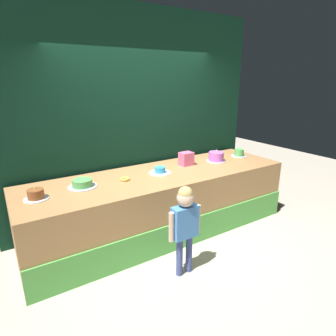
{
  "coord_description": "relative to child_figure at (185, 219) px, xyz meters",
  "views": [
    {
      "loc": [
        -1.9,
        -2.62,
        2.09
      ],
      "look_at": [
        -0.02,
        0.33,
        1.0
      ],
      "focal_mm": 30.36,
      "sensor_mm": 36.0,
      "label": 1
    }
  ],
  "objects": [
    {
      "name": "pink_box",
      "position": [
        0.81,
        1.11,
        0.29
      ],
      "size": [
        0.2,
        0.16,
        0.2
      ],
      "primitive_type": "cube",
      "rotation": [
        0.0,
        0.0,
        0.03
      ],
      "color": "pink",
      "rests_on": "stage_platform"
    },
    {
      "name": "cake_right",
      "position": [
        1.34,
        1.03,
        0.26
      ],
      "size": [
        0.3,
        0.3,
        0.21
      ],
      "color": "silver",
      "rests_on": "stage_platform"
    },
    {
      "name": "stage_platform",
      "position": [
        0.29,
        0.96,
        -0.24
      ],
      "size": [
        3.72,
        1.11,
        0.86
      ],
      "color": "#B27F4C",
      "rests_on": "ground_plane"
    },
    {
      "name": "cake_far_left",
      "position": [
        -1.3,
        0.94,
        0.24
      ],
      "size": [
        0.26,
        0.26,
        0.16
      ],
      "color": "silver",
      "rests_on": "stage_platform"
    },
    {
      "name": "curtain_backdrop",
      "position": [
        0.29,
        1.61,
        0.87
      ],
      "size": [
        4.04,
        0.08,
        3.08
      ],
      "primitive_type": "cube",
      "color": "black",
      "rests_on": "ground_plane"
    },
    {
      "name": "cake_left",
      "position": [
        -0.77,
        1.04,
        0.23
      ],
      "size": [
        0.35,
        0.35,
        0.09
      ],
      "color": "silver",
      "rests_on": "stage_platform"
    },
    {
      "name": "ground_plane",
      "position": [
        0.29,
        0.42,
        -0.67
      ],
      "size": [
        12.0,
        12.0,
        0.0
      ],
      "primitive_type": "plane",
      "color": "#BCB29E"
    },
    {
      "name": "donut",
      "position": [
        -0.24,
        0.98,
        0.21
      ],
      "size": [
        0.13,
        0.13,
        0.03
      ],
      "primitive_type": "torus",
      "color": "#F2BF4C",
      "rests_on": "stage_platform"
    },
    {
      "name": "child_figure",
      "position": [
        0.0,
        0.0,
        0.0
      ],
      "size": [
        0.4,
        0.18,
        1.04
      ],
      "color": "#3F4C8C",
      "rests_on": "ground_plane"
    },
    {
      "name": "cake_center",
      "position": [
        0.29,
        0.99,
        0.22
      ],
      "size": [
        0.31,
        0.31,
        0.09
      ],
      "color": "white",
      "rests_on": "stage_platform"
    },
    {
      "name": "cake_far_right",
      "position": [
        1.87,
        1.05,
        0.24
      ],
      "size": [
        0.26,
        0.26,
        0.12
      ],
      "color": "silver",
      "rests_on": "stage_platform"
    }
  ]
}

